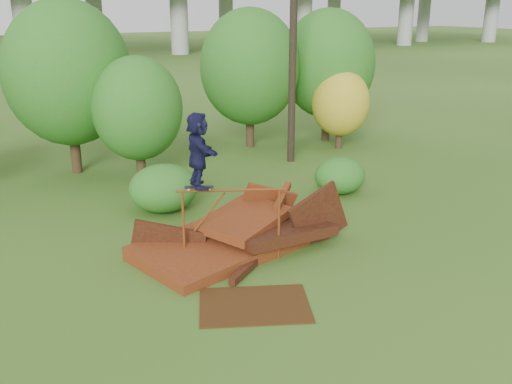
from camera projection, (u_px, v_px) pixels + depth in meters
name	position (u px, v px, depth m)	size (l,w,h in m)	color
ground	(327.00, 278.00, 13.03)	(240.00, 240.00, 0.00)	#2D5116
scrap_pile	(237.00, 237.00, 14.46)	(5.88, 3.66, 1.92)	#4C240D
grind_rail	(231.00, 210.00, 13.54)	(2.41, 1.08, 1.82)	brown
skateboard	(199.00, 187.00, 13.32)	(0.70, 0.44, 0.07)	black
skater	(198.00, 150.00, 13.04)	(1.63, 0.52, 1.76)	#141436
flat_plate	(254.00, 305.00, 11.82)	(2.27, 1.62, 0.03)	#3A210C
tree_1	(68.00, 73.00, 20.09)	(4.47, 4.47, 6.21)	black
tree_2	(137.00, 109.00, 19.38)	(3.09, 3.09, 4.36)	black
tree_3	(250.00, 67.00, 23.99)	(4.23, 4.23, 5.87)	black
tree_4	(340.00, 103.00, 24.17)	(2.47, 2.47, 3.41)	black
tree_5	(328.00, 64.00, 25.17)	(4.15, 4.15, 5.84)	black
shrub_left	(163.00, 188.00, 17.05)	(2.07, 1.91, 1.43)	#1A5717
shrub_right	(340.00, 176.00, 18.70)	(1.70, 1.56, 1.20)	#1A5717
utility_pole	(293.00, 41.00, 21.30)	(1.40, 0.28, 9.11)	black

